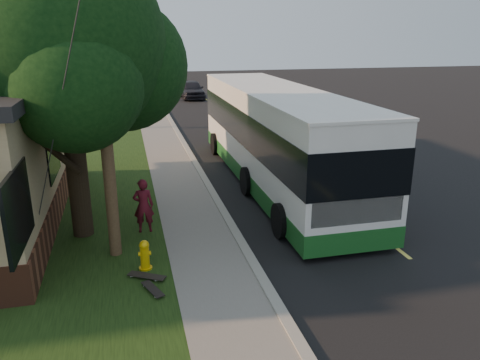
# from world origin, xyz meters

# --- Properties ---
(ground) EXTENTS (120.00, 120.00, 0.00)m
(ground) POSITION_xyz_m (0.00, 0.00, 0.00)
(ground) COLOR black
(ground) RESTS_ON ground
(road) EXTENTS (8.00, 80.00, 0.01)m
(road) POSITION_xyz_m (4.00, 10.00, 0.01)
(road) COLOR black
(road) RESTS_ON ground
(curb) EXTENTS (0.25, 80.00, 0.12)m
(curb) POSITION_xyz_m (0.00, 10.00, 0.06)
(curb) COLOR gray
(curb) RESTS_ON ground
(sidewalk) EXTENTS (2.00, 80.00, 0.08)m
(sidewalk) POSITION_xyz_m (-1.00, 10.00, 0.04)
(sidewalk) COLOR slate
(sidewalk) RESTS_ON ground
(grass_verge) EXTENTS (5.00, 80.00, 0.07)m
(grass_verge) POSITION_xyz_m (-4.50, 10.00, 0.04)
(grass_verge) COLOR black
(grass_verge) RESTS_ON ground
(fire_hydrant) EXTENTS (0.32, 0.32, 0.74)m
(fire_hydrant) POSITION_xyz_m (-2.60, 0.00, 0.43)
(fire_hydrant) COLOR #DDAD0B
(fire_hydrant) RESTS_ON grass_verge
(utility_pole) EXTENTS (2.86, 3.21, 9.07)m
(utility_pole) POSITION_xyz_m (-3.31, 0.99, 4.63)
(utility_pole) COLOR #473321
(utility_pole) RESTS_ON ground
(leafy_tree) EXTENTS (6.30, 6.00, 7.80)m
(leafy_tree) POSITION_xyz_m (-4.17, 2.65, 5.17)
(leafy_tree) COLOR black
(leafy_tree) RESTS_ON grass_verge
(bare_tree_near) EXTENTS (1.38, 1.21, 4.31)m
(bare_tree_near) POSITION_xyz_m (-3.50, 18.00, 2.15)
(bare_tree_near) COLOR black
(bare_tree_near) RESTS_ON grass_verge
(bare_tree_far) EXTENTS (1.38, 1.21, 4.03)m
(bare_tree_far) POSITION_xyz_m (-3.00, 30.00, 2.00)
(bare_tree_far) COLOR black
(bare_tree_far) RESTS_ON grass_verge
(traffic_signal) EXTENTS (0.18, 0.22, 5.50)m
(traffic_signal) POSITION_xyz_m (0.50, 34.00, 3.16)
(traffic_signal) COLOR #2D2D30
(traffic_signal) RESTS_ON ground
(transit_bus) EXTENTS (3.06, 13.26, 3.58)m
(transit_bus) POSITION_xyz_m (2.58, 5.90, 1.91)
(transit_bus) COLOR silver
(transit_bus) RESTS_ON ground
(skateboarder) EXTENTS (0.58, 0.39, 1.58)m
(skateboarder) POSITION_xyz_m (-2.50, 2.26, 0.86)
(skateboarder) COLOR #55111D
(skateboarder) RESTS_ON grass_verge
(skateboard_main) EXTENTS (0.49, 0.83, 0.08)m
(skateboard_main) POSITION_xyz_m (-2.50, -1.11, 0.13)
(skateboard_main) COLOR black
(skateboard_main) RESTS_ON grass_verge
(skateboard_spare) EXTENTS (0.90, 0.66, 0.09)m
(skateboard_spare) POSITION_xyz_m (-2.60, -0.50, 0.13)
(skateboard_spare) COLOR black
(skateboard_spare) RESTS_ON grass_verge
(distant_car) EXTENTS (1.87, 4.60, 1.56)m
(distant_car) POSITION_xyz_m (2.91, 30.44, 0.78)
(distant_car) COLOR black
(distant_car) RESTS_ON ground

